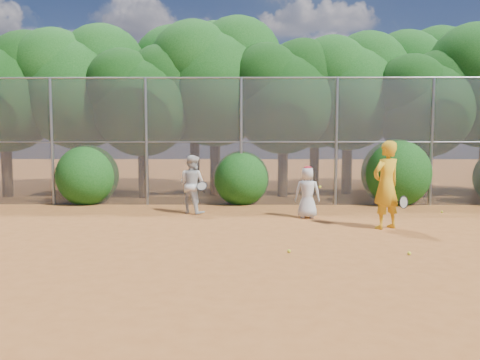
{
  "coord_description": "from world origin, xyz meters",
  "views": [
    {
      "loc": [
        -0.89,
        -8.79,
        2.09
      ],
      "look_at": [
        -1.0,
        2.5,
        1.1
      ],
      "focal_mm": 35.0,
      "sensor_mm": 36.0,
      "label": 1
    }
  ],
  "objects": [
    {
      "name": "ground",
      "position": [
        0.0,
        0.0,
        0.0
      ],
      "size": [
        80.0,
        80.0,
        0.0
      ],
      "primitive_type": "plane",
      "color": "#9F5724",
      "rests_on": "ground"
    },
    {
      "name": "fence_back",
      "position": [
        -0.12,
        6.0,
        2.05
      ],
      "size": [
        20.05,
        0.09,
        4.03
      ],
      "color": "gray",
      "rests_on": "ground"
    },
    {
      "name": "tree_0",
      "position": [
        -9.44,
        8.04,
        3.93
      ],
      "size": [
        4.38,
        3.81,
        6.0
      ],
      "color": "black",
      "rests_on": "ground"
    },
    {
      "name": "tree_1",
      "position": [
        -6.94,
        8.54,
        4.16
      ],
      "size": [
        4.64,
        4.03,
        6.35
      ],
      "color": "black",
      "rests_on": "ground"
    },
    {
      "name": "tree_2",
      "position": [
        -4.45,
        7.83,
        3.58
      ],
      "size": [
        3.99,
        3.47,
        5.47
      ],
      "color": "black",
      "rests_on": "ground"
    },
    {
      "name": "tree_3",
      "position": [
        -1.94,
        8.84,
        4.4
      ],
      "size": [
        4.89,
        4.26,
        6.7
      ],
      "color": "black",
      "rests_on": "ground"
    },
    {
      "name": "tree_4",
      "position": [
        0.55,
        8.24,
        3.76
      ],
      "size": [
        4.19,
        3.64,
        5.73
      ],
      "color": "black",
      "rests_on": "ground"
    },
    {
      "name": "tree_5",
      "position": [
        3.06,
        9.04,
        4.05
      ],
      "size": [
        4.51,
        3.92,
        6.17
      ],
      "color": "black",
      "rests_on": "ground"
    },
    {
      "name": "tree_6",
      "position": [
        5.55,
        8.03,
        3.47
      ],
      "size": [
        3.86,
        3.36,
        5.29
      ],
      "color": "black",
      "rests_on": "ground"
    },
    {
      "name": "tree_9",
      "position": [
        -7.94,
        10.84,
        4.34
      ],
      "size": [
        4.83,
        4.2,
        6.62
      ],
      "color": "black",
      "rests_on": "ground"
    },
    {
      "name": "tree_10",
      "position": [
        -2.93,
        11.05,
        4.63
      ],
      "size": [
        5.15,
        4.48,
        7.06
      ],
      "color": "black",
      "rests_on": "ground"
    },
    {
      "name": "tree_11",
      "position": [
        2.06,
        10.64,
        4.16
      ],
      "size": [
        4.64,
        4.03,
        6.35
      ],
      "color": "black",
      "rests_on": "ground"
    },
    {
      "name": "tree_12",
      "position": [
        6.56,
        11.24,
        4.51
      ],
      "size": [
        5.02,
        4.37,
        6.88
      ],
      "color": "black",
      "rests_on": "ground"
    },
    {
      "name": "bush_0",
      "position": [
        -6.0,
        6.3,
        1.0
      ],
      "size": [
        2.0,
        2.0,
        2.0
      ],
      "primitive_type": "sphere",
      "color": "#114611",
      "rests_on": "ground"
    },
    {
      "name": "bush_1",
      "position": [
        -1.0,
        6.3,
        0.9
      ],
      "size": [
        1.8,
        1.8,
        1.8
      ],
      "primitive_type": "sphere",
      "color": "#114611",
      "rests_on": "ground"
    },
    {
      "name": "bush_2",
      "position": [
        4.0,
        6.3,
        1.1
      ],
      "size": [
        2.2,
        2.2,
        2.2
      ],
      "primitive_type": "sphere",
      "color": "#114611",
      "rests_on": "ground"
    },
    {
      "name": "player_yellow",
      "position": [
        2.41,
        2.05,
        1.02
      ],
      "size": [
        0.94,
        0.79,
        2.05
      ],
      "rotation": [
        0.0,
        0.0,
        3.64
      ],
      "color": "gold",
      "rests_on": "ground"
    },
    {
      "name": "player_teen",
      "position": [
        0.78,
        3.53,
        0.69
      ],
      "size": [
        0.71,
        0.5,
        1.39
      ],
      "rotation": [
        0.0,
        0.0,
        3.04
      ],
      "color": "silver",
      "rests_on": "ground"
    },
    {
      "name": "player_white",
      "position": [
        -2.37,
        4.3,
        0.82
      ],
      "size": [
        1.0,
        0.94,
        1.64
      ],
      "rotation": [
        0.0,
        0.0,
        2.6
      ],
      "color": "silver",
      "rests_on": "ground"
    },
    {
      "name": "ball_0",
      "position": [
        2.68,
        3.22,
        0.03
      ],
      "size": [
        0.07,
        0.07,
        0.07
      ],
      "primitive_type": "sphere",
      "color": "yellow",
      "rests_on": "ground"
    },
    {
      "name": "ball_1",
      "position": [
        2.09,
        -0.48,
        0.03
      ],
      "size": [
        0.07,
        0.07,
        0.07
      ],
      "primitive_type": "sphere",
      "color": "yellow",
      "rests_on": "ground"
    },
    {
      "name": "ball_3",
      "position": [
        -0.07,
        -0.33,
        0.03
      ],
      "size": [
        0.07,
        0.07,
        0.07
      ],
      "primitive_type": "sphere",
      "color": "yellow",
      "rests_on": "ground"
    },
    {
      "name": "ball_4",
      "position": [
        4.71,
        4.38,
        0.03
      ],
      "size": [
        0.07,
        0.07,
        0.07
      ],
      "primitive_type": "sphere",
      "color": "yellow",
      "rests_on": "ground"
    }
  ]
}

